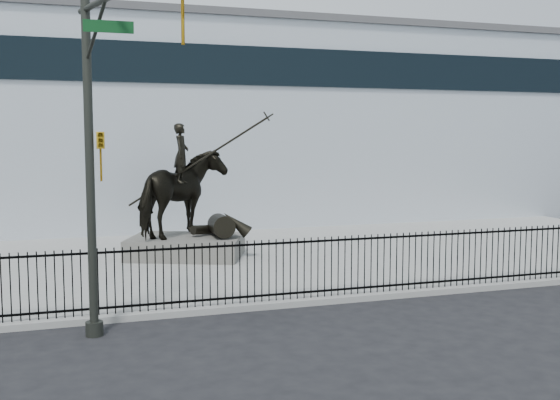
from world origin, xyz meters
name	(u,v)px	position (x,y,z in m)	size (l,w,h in m)	color
ground	(401,310)	(0.00, 0.00, 0.00)	(120.00, 120.00, 0.00)	black
plaza	(301,256)	(0.00, 7.00, 0.07)	(30.00, 12.00, 0.15)	gray
building	(216,128)	(0.00, 20.00, 4.50)	(44.00, 14.00, 9.00)	silver
picket_fence	(378,263)	(0.00, 1.25, 0.90)	(22.10, 0.10, 1.50)	black
statue_plinth	(186,247)	(-3.80, 7.61, 0.49)	(3.58, 2.46, 0.67)	#4F4D48
equestrian_statue	(187,194)	(-3.73, 7.58, 2.23)	(4.26, 3.54, 3.89)	black
traffic_signal_left	(104,140)	(-6.75, -0.62, 4.03)	(1.52, 4.84, 7.00)	#252722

